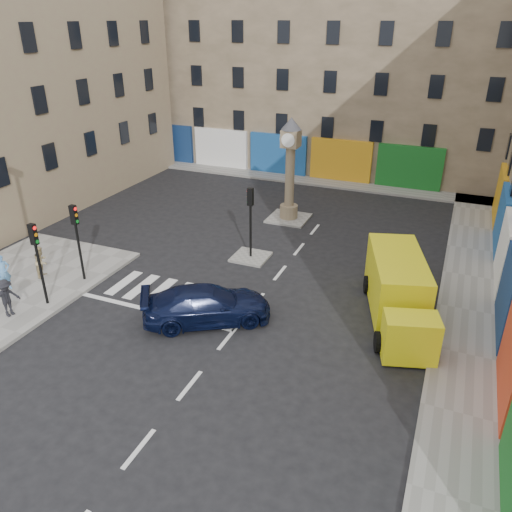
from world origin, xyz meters
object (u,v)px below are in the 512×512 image
Objects in this scene: traffic_light_left_near at (37,252)px; traffic_light_island at (250,212)px; navy_sedan at (207,305)px; pedestrian_dark at (7,298)px; traffic_light_left_far at (76,231)px; yellow_van at (398,291)px; pedestrian_tan at (41,261)px; clock_pillar at (290,163)px; pedestrian_blue at (3,272)px.

traffic_light_left_near is 1.00× the size of traffic_light_island.
pedestrian_dark is at bearing 78.89° from navy_sedan.
traffic_light_left_far reaches higher than pedestrian_dark.
navy_sedan is 7.91m from yellow_van.
navy_sedan is at bearing -110.76° from pedestrian_tan.
traffic_light_island is 6.46m from navy_sedan.
pedestrian_dark is at bearing -127.37° from traffic_light_island.
traffic_light_left_near reaches higher than traffic_light_island.
traffic_light_left_far is 0.61× the size of clock_pillar.
navy_sedan is (6.98, 1.65, -1.86)m from traffic_light_left_near.
pedestrian_dark is (-0.69, -3.76, -1.64)m from traffic_light_left_far.
pedestrian_blue is 1.10× the size of pedestrian_tan.
pedestrian_tan reaches higher than navy_sedan.
pedestrian_blue is at bearing 60.43° from pedestrian_dark.
traffic_light_left_far is 1.00× the size of traffic_light_island.
traffic_light_island reaches higher than yellow_van.
pedestrian_blue is (-9.57, -1.40, 0.25)m from navy_sedan.
clock_pillar is 3.67× the size of pedestrian_dark.
traffic_light_island reaches higher than pedestrian_dark.
pedestrian_dark is (1.90, -1.60, -0.02)m from pedestrian_blue.
navy_sedan is (0.68, -6.15, -1.83)m from traffic_light_island.
pedestrian_dark reaches higher than navy_sedan.
clock_pillar is 12.48m from navy_sedan.
yellow_van is at bearing -19.61° from traffic_light_island.
clock_pillar reaches higher than pedestrian_tan.
navy_sedan is 0.75× the size of yellow_van.
pedestrian_blue is 1.75m from pedestrian_tan.
traffic_light_left_near is 7.41m from navy_sedan.
navy_sedan is at bearing -171.26° from yellow_van.
pedestrian_tan is (-8.27, -11.91, -2.62)m from clock_pillar.
pedestrian_blue is at bearing 179.44° from yellow_van.
yellow_van is 16.40m from pedestrian_tan.
traffic_light_left_far is 2.39× the size of pedestrian_tan.
traffic_light_island is 0.71× the size of navy_sedan.
navy_sedan is 3.37× the size of pedestrian_tan.
traffic_light_left_near reaches higher than navy_sedan.
traffic_light_left_near is 15.06m from yellow_van.
pedestrian_tan is (-16.10, -3.13, -0.29)m from yellow_van.
pedestrian_tan is (-1.97, -0.52, -1.70)m from traffic_light_left_far.
traffic_light_island is at bearing -26.74° from pedestrian_dark.
pedestrian_tan is (-8.27, -5.92, -1.67)m from traffic_light_island.
traffic_light_left_far is at bearing -118.94° from clock_pillar.
traffic_light_left_far is at bearing 174.00° from yellow_van.
pedestrian_tan is at bearing -124.77° from clock_pillar.
pedestrian_dark is at bearing -177.78° from pedestrian_tan.
pedestrian_blue is at bearing -123.27° from clock_pillar.
navy_sedan is 3.06× the size of pedestrian_blue.
traffic_light_left_near is 2.17× the size of pedestrian_blue.
pedestrian_dark is (-0.69, -1.36, -1.64)m from traffic_light_left_near.
pedestrian_tan is at bearing 56.00° from navy_sedan.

